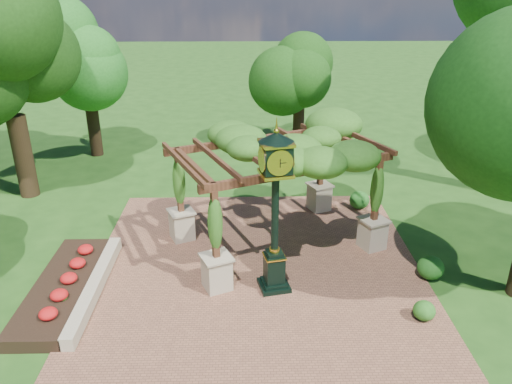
{
  "coord_description": "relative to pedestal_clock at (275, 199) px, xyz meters",
  "views": [
    {
      "loc": [
        -0.31,
        -11.47,
        8.25
      ],
      "look_at": [
        0.0,
        2.5,
        2.2
      ],
      "focal_mm": 35.0,
      "sensor_mm": 36.0,
      "label": 1
    }
  ],
  "objects": [
    {
      "name": "pedestal_clock",
      "position": [
        0.0,
        0.0,
        0.0
      ],
      "size": [
        1.11,
        1.11,
        4.72
      ],
      "rotation": [
        0.0,
        0.0,
        0.22
      ],
      "color": "black",
      "rests_on": "brick_plaza"
    },
    {
      "name": "shrub_front",
      "position": [
        3.81,
        -1.53,
        -2.53
      ],
      "size": [
        0.64,
        0.64,
        0.52
      ],
      "primitive_type": "ellipsoid",
      "rotation": [
        0.0,
        0.0,
        -0.12
      ],
      "color": "#27621C",
      "rests_on": "brick_plaza"
    },
    {
      "name": "sundial",
      "position": [
        1.18,
        9.22,
        -2.39
      ],
      "size": [
        0.71,
        0.71,
        0.99
      ],
      "rotation": [
        0.0,
        0.0,
        0.37
      ],
      "color": "gray",
      "rests_on": "ground"
    },
    {
      "name": "border_wall",
      "position": [
        -5.07,
        -0.09,
        -2.62
      ],
      "size": [
        0.35,
        5.0,
        0.4
      ],
      "primitive_type": "cube",
      "color": "#C6B793",
      "rests_on": "ground"
    },
    {
      "name": "pergola",
      "position": [
        0.19,
        2.62,
        0.43
      ],
      "size": [
        7.35,
        6.14,
        3.97
      ],
      "rotation": [
        0.0,
        0.0,
        0.42
      ],
      "color": "#BCAC8B",
      "rests_on": "brick_plaza"
    },
    {
      "name": "tree_west_near",
      "position": [
        -9.64,
        6.91,
        3.09
      ],
      "size": [
        4.42,
        4.42,
        8.63
      ],
      "color": "#362515",
      "rests_on": "ground"
    },
    {
      "name": "flower_bed",
      "position": [
        -5.97,
        -0.09,
        -2.64
      ],
      "size": [
        1.5,
        5.0,
        0.36
      ],
      "primitive_type": "cube",
      "color": "red",
      "rests_on": "ground"
    },
    {
      "name": "shrub_mid",
      "position": [
        4.63,
        0.39,
        -2.43
      ],
      "size": [
        1.02,
        1.02,
        0.7
      ],
      "primitive_type": "ellipsoid",
      "rotation": [
        0.0,
        0.0,
        0.41
      ],
      "color": "#1E5517",
      "rests_on": "brick_plaza"
    },
    {
      "name": "tree_west_far",
      "position": [
        -8.24,
        11.92,
        1.94
      ],
      "size": [
        3.36,
        3.36,
        6.97
      ],
      "color": "black",
      "rests_on": "ground"
    },
    {
      "name": "tree_north",
      "position": [
        2.02,
        13.36,
        1.32
      ],
      "size": [
        3.13,
        3.13,
        6.07
      ],
      "color": "#341E14",
      "rests_on": "ground"
    },
    {
      "name": "ground",
      "position": [
        -0.47,
        -0.59,
        -2.82
      ],
      "size": [
        120.0,
        120.0,
        0.0
      ],
      "primitive_type": "plane",
      "color": "#1E4714",
      "rests_on": "ground"
    },
    {
      "name": "brick_plaza",
      "position": [
        -0.47,
        0.41,
        -2.8
      ],
      "size": [
        10.0,
        12.0,
        0.04
      ],
      "primitive_type": "cube",
      "color": "brown",
      "rests_on": "ground"
    },
    {
      "name": "shrub_back",
      "position": [
        3.57,
        5.25,
        -2.44
      ],
      "size": [
        0.94,
        0.94,
        0.68
      ],
      "primitive_type": "ellipsoid",
      "rotation": [
        0.0,
        0.0,
        0.28
      ],
      "color": "#1D5719",
      "rests_on": "brick_plaza"
    }
  ]
}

